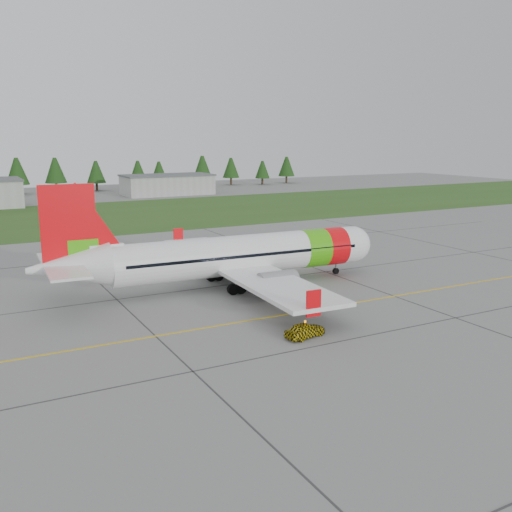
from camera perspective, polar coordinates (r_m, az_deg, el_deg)
ground at (r=47.19m, az=10.98°, el=-7.87°), size 320.00×320.00×0.00m
aircraft at (r=60.74m, az=-2.13°, el=0.02°), size 38.03×35.00×11.52m
follow_me_car at (r=45.69m, az=4.95°, el=-5.98°), size 1.49×1.66×3.59m
service_van at (r=94.58m, az=-15.73°, el=2.98°), size 1.55×1.49×3.88m
grass_strip at (r=120.69m, az=-14.33°, el=3.96°), size 320.00×50.00×0.03m
taxi_guideline at (r=53.28m, az=5.55°, el=-5.40°), size 120.00×0.25×0.02m
hangar_east at (r=161.87m, az=-8.86°, el=7.01°), size 24.00×12.00×5.20m
treeline at (r=174.89m, az=-18.92°, el=7.65°), size 160.00×8.00×10.00m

